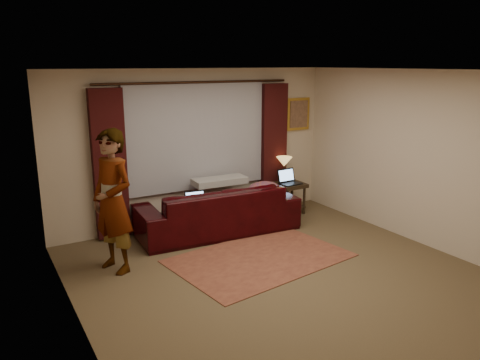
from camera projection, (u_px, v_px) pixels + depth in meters
name	position (u px, v px, depth m)	size (l,w,h in m)	color
floor	(280.00, 275.00, 6.10)	(5.00, 5.00, 0.01)	brown
ceiling	(284.00, 70.00, 5.47)	(5.00, 5.00, 0.02)	silver
wall_back	(196.00, 147.00, 7.88)	(5.00, 0.02, 2.60)	beige
wall_front	(464.00, 243.00, 3.69)	(5.00, 0.02, 2.60)	beige
wall_left	(72.00, 209.00, 4.57)	(0.02, 5.00, 2.60)	beige
wall_right	(418.00, 158.00, 7.00)	(0.02, 5.00, 2.60)	beige
sheer_curtain	(197.00, 136.00, 7.78)	(2.50, 0.05, 1.80)	#9B9BA3
drape_left	(110.00, 165.00, 7.09)	(0.50, 0.14, 2.30)	black
drape_right	(273.00, 147.00, 8.55)	(0.50, 0.14, 2.30)	black
curtain_rod	(198.00, 82.00, 7.53)	(0.04, 0.04, 3.40)	black
picture_frame	(298.00, 114.00, 8.77)	(0.50, 0.04, 0.60)	gold
sofa	(217.00, 201.00, 7.53)	(2.59, 1.12, 1.05)	black
throw_blanket	(220.00, 165.00, 7.72)	(0.90, 0.36, 0.11)	#9A9993
clothing_pile	(264.00, 189.00, 7.76)	(0.56, 0.43, 0.24)	brown
laptop_sofa	(197.00, 201.00, 7.14)	(0.32, 0.35, 0.23)	black
area_rug	(260.00, 258.00, 6.60)	(2.38, 1.59, 0.01)	brown
end_table	(290.00, 198.00, 8.55)	(0.49, 0.49, 0.56)	black
tiffany_lamp	(284.00, 169.00, 8.52)	(0.29, 0.29, 0.46)	olive
laptop_table	(291.00, 177.00, 8.38)	(0.36, 0.40, 0.26)	black
person	(113.00, 202.00, 6.03)	(0.55, 0.55, 1.89)	#9A9993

